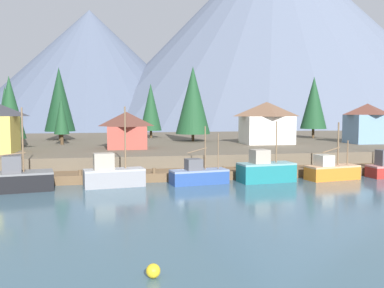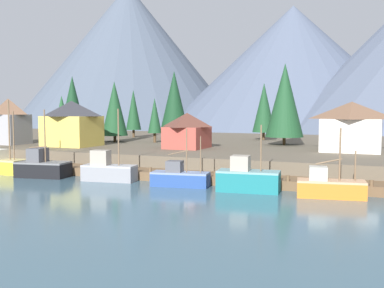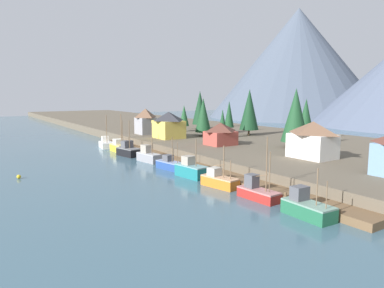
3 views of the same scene
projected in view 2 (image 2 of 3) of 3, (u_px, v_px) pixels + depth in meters
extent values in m
cube|color=#3D5B6B|center=(235.00, 167.00, 69.76)|extent=(400.00, 400.00, 1.00)
cube|color=brown|center=(188.00, 177.00, 53.20)|extent=(80.00, 4.00, 1.00)
cylinder|color=brown|center=(42.00, 167.00, 59.42)|extent=(0.36, 0.36, 1.60)
cylinder|color=brown|center=(93.00, 170.00, 56.27)|extent=(0.36, 0.36, 1.60)
cylinder|color=brown|center=(150.00, 174.00, 53.11)|extent=(0.36, 0.36, 1.60)
cylinder|color=brown|center=(215.00, 178.00, 49.95)|extent=(0.36, 0.36, 1.60)
cylinder|color=brown|center=(288.00, 183.00, 46.80)|extent=(0.36, 0.36, 1.60)
cylinder|color=brown|center=(371.00, 188.00, 43.64)|extent=(0.36, 0.36, 1.60)
cube|color=brown|center=(256.00, 149.00, 80.61)|extent=(400.00, 56.00, 2.50)
cone|color=#475160|center=(129.00, 56.00, 217.54)|extent=(108.36, 108.36, 66.63)
cone|color=#4C566B|center=(292.00, 68.00, 190.60)|extent=(108.48, 108.48, 51.08)
cube|color=gold|center=(3.00, 167.00, 59.60)|extent=(6.31, 3.04, 1.64)
cube|color=tan|center=(3.00, 160.00, 59.53)|extent=(6.31, 3.04, 0.20)
cylinder|color=brown|center=(9.00, 130.00, 58.79)|extent=(0.19, 0.19, 7.68)
cylinder|color=brown|center=(14.00, 136.00, 58.57)|extent=(0.16, 0.16, 6.25)
cube|color=black|center=(43.00, 170.00, 56.22)|extent=(6.70, 4.19, 1.69)
cube|color=slate|center=(43.00, 163.00, 56.15)|extent=(6.70, 4.19, 0.20)
cube|color=#4C4C51|center=(38.00, 155.00, 56.24)|extent=(2.13, 2.65, 1.67)
cylinder|color=brown|center=(45.00, 136.00, 55.82)|extent=(0.16, 0.16, 6.41)
cylinder|color=brown|center=(38.00, 147.00, 56.15)|extent=(2.40, 0.53, 0.31)
cube|color=gray|center=(109.00, 174.00, 53.10)|extent=(6.52, 3.14, 1.68)
cube|color=#9F9FA2|center=(109.00, 166.00, 53.03)|extent=(6.52, 3.14, 0.20)
cube|color=gray|center=(101.00, 157.00, 53.24)|extent=(2.24, 1.73, 1.70)
cylinder|color=brown|center=(118.00, 137.00, 52.46)|extent=(0.17, 0.17, 6.53)
cube|color=navy|center=(180.00, 180.00, 49.50)|extent=(6.53, 3.18, 1.36)
cube|color=#6C7DA2|center=(180.00, 173.00, 49.44)|extent=(6.53, 3.18, 0.20)
cube|color=#4C4C51|center=(175.00, 166.00, 49.55)|extent=(1.89, 1.79, 1.21)
cylinder|color=brown|center=(187.00, 150.00, 49.07)|extent=(0.13, 0.13, 4.72)
cylinder|color=brown|center=(201.00, 155.00, 48.72)|extent=(0.11, 0.11, 3.90)
cylinder|color=brown|center=(178.00, 153.00, 49.33)|extent=(2.28, 0.44, 0.62)
cube|color=#196B70|center=(248.00, 182.00, 46.35)|extent=(6.53, 3.37, 1.94)
cube|color=#679496|center=(249.00, 172.00, 46.26)|extent=(6.53, 3.37, 0.20)
cube|color=gray|center=(241.00, 163.00, 46.43)|extent=(2.02, 2.02, 1.52)
cylinder|color=brown|center=(261.00, 148.00, 45.73)|extent=(0.15, 0.15, 4.66)
cube|color=#CC6B1E|center=(331.00, 190.00, 43.19)|extent=(6.56, 3.35, 1.46)
cube|color=tan|center=(331.00, 181.00, 43.12)|extent=(6.56, 3.35, 0.20)
cube|color=#B2AD9E|center=(318.00, 173.00, 43.35)|extent=(1.94, 2.06, 1.27)
cylinder|color=brown|center=(340.00, 154.00, 42.75)|extent=(0.18, 0.18, 4.97)
cylinder|color=brown|center=(355.00, 166.00, 42.51)|extent=(0.15, 0.15, 2.84)
cylinder|color=brown|center=(329.00, 161.00, 43.03)|extent=(2.37, 0.53, 0.65)
cube|color=gold|center=(72.00, 131.00, 72.24)|extent=(7.76, 6.48, 4.75)
pyramid|color=#2D2D33|center=(72.00, 108.00, 71.97)|extent=(8.15, 6.80, 2.42)
cube|color=silver|center=(351.00, 135.00, 62.70)|extent=(7.82, 5.82, 4.52)
pyramid|color=brown|center=(352.00, 110.00, 62.44)|extent=(8.21, 6.11, 2.36)
cube|color=gray|center=(9.00, 129.00, 76.28)|extent=(5.59, 4.96, 4.96)
pyramid|color=brown|center=(8.00, 106.00, 75.98)|extent=(5.87, 5.21, 2.67)
cube|color=#9E4238|center=(187.00, 137.00, 68.31)|extent=(5.52, 6.31, 3.22)
pyramid|color=brown|center=(187.00, 120.00, 68.11)|extent=(5.80, 6.63, 2.07)
cylinder|color=#4C3823|center=(284.00, 141.00, 74.16)|extent=(0.50, 0.50, 1.35)
cone|color=#194223|center=(285.00, 100.00, 73.65)|extent=(6.12, 6.12, 11.87)
cylinder|color=#4C3823|center=(174.00, 134.00, 90.46)|extent=(0.50, 0.50, 1.65)
cone|color=#14381E|center=(174.00, 101.00, 89.95)|extent=(5.53, 5.53, 11.69)
cylinder|color=#4C3823|center=(73.00, 132.00, 99.38)|extent=(0.50, 0.50, 1.56)
cone|color=#14381E|center=(73.00, 102.00, 98.88)|extent=(5.30, 5.30, 11.44)
cylinder|color=#4C3823|center=(62.00, 135.00, 88.84)|extent=(0.50, 0.50, 1.79)
cone|color=#1E4C28|center=(62.00, 113.00, 88.51)|extent=(3.14, 3.14, 6.69)
cylinder|color=#4C3823|center=(115.00, 139.00, 81.95)|extent=(0.50, 0.50, 1.11)
cone|color=#194223|center=(115.00, 108.00, 81.53)|extent=(4.64, 4.64, 9.69)
cylinder|color=#4C3823|center=(134.00, 133.00, 94.46)|extent=(0.50, 0.50, 1.58)
cone|color=#194223|center=(133.00, 110.00, 94.08)|extent=(3.11, 3.11, 8.27)
cylinder|color=#4C3823|center=(155.00, 138.00, 79.97)|extent=(0.50, 0.50, 1.68)
cone|color=#194223|center=(155.00, 115.00, 79.67)|extent=(2.41, 2.41, 6.13)
cylinder|color=#4C3823|center=(264.00, 136.00, 87.07)|extent=(0.50, 0.50, 1.46)
cone|color=#194223|center=(264.00, 108.00, 86.65)|extent=(4.29, 4.29, 9.33)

